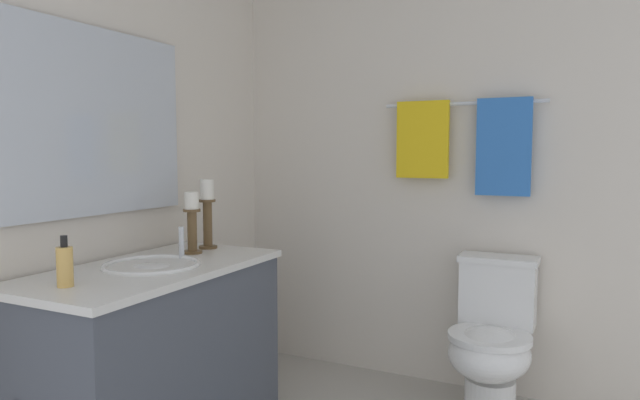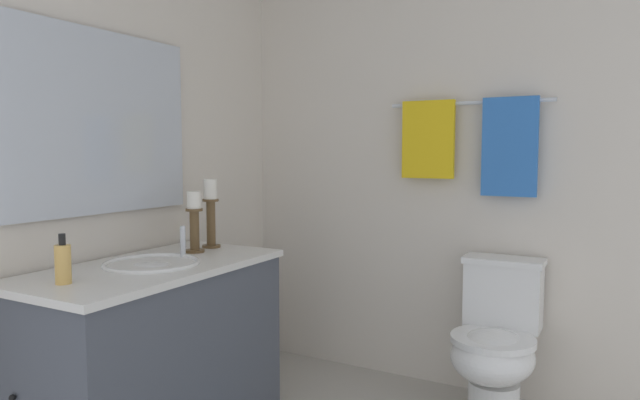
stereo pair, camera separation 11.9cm
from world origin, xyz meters
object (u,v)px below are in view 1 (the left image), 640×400
(candle_holder_short, at_px, (192,221))
(soap_bottle, at_px, (65,266))
(sink_basin, at_px, (152,275))
(towel_bar, at_px, (463,104))
(mirror, at_px, (97,122))
(vanity_cabinet, at_px, (154,360))
(toilet, at_px, (492,340))
(towel_center, at_px, (504,147))
(candle_holder_tall, at_px, (207,211))
(towel_near_vanity, at_px, (423,140))

(candle_holder_short, xyz_separation_m, soap_bottle, (0.02, -0.72, -0.08))
(sink_basin, distance_m, candle_holder_short, 0.36)
(soap_bottle, relative_size, towel_bar, 0.22)
(mirror, height_order, soap_bottle, mirror)
(vanity_cabinet, height_order, soap_bottle, soap_bottle)
(vanity_cabinet, distance_m, towel_bar, 1.94)
(sink_basin, xyz_separation_m, mirror, (-0.28, -0.00, 0.63))
(vanity_cabinet, distance_m, toilet, 1.57)
(towel_bar, xyz_separation_m, towel_center, (0.21, -0.02, -0.23))
(sink_basin, bearing_deg, candle_holder_tall, 97.16)
(sink_basin, xyz_separation_m, soap_bottle, (-0.02, -0.41, 0.11))
(mirror, distance_m, toilet, 2.07)
(sink_basin, height_order, candle_holder_short, candle_holder_short)
(towel_bar, bearing_deg, candle_holder_short, -138.59)
(mirror, relative_size, candle_holder_tall, 2.93)
(candle_holder_tall, height_order, soap_bottle, candle_holder_tall)
(mirror, xyz_separation_m, candle_holder_short, (0.24, 0.31, -0.45))
(vanity_cabinet, relative_size, towel_bar, 1.37)
(vanity_cabinet, height_order, towel_near_vanity, towel_near_vanity)
(toilet, relative_size, towel_near_vanity, 1.83)
(soap_bottle, xyz_separation_m, towel_bar, (1.02, 1.63, 0.64))
(sink_basin, distance_m, mirror, 0.69)
(candle_holder_tall, bearing_deg, towel_bar, 36.06)
(soap_bottle, relative_size, towel_center, 0.37)
(mirror, relative_size, soap_bottle, 5.49)
(toilet, distance_m, towel_near_vanity, 1.08)
(toilet, xyz_separation_m, towel_near_vanity, (-0.42, 0.20, 0.97))
(vanity_cabinet, relative_size, towel_center, 2.34)
(mirror, relative_size, towel_bar, 1.18)
(sink_basin, height_order, soap_bottle, soap_bottle)
(towel_center, bearing_deg, vanity_cabinet, -135.12)
(vanity_cabinet, height_order, towel_center, towel_center)
(vanity_cabinet, height_order, sink_basin, sink_basin)
(soap_bottle, height_order, towel_bar, towel_bar)
(candle_holder_tall, distance_m, toilet, 1.51)
(candle_holder_short, relative_size, towel_bar, 0.34)
(towel_bar, bearing_deg, candle_holder_tall, -143.94)
(towel_bar, bearing_deg, sink_basin, -129.34)
(towel_bar, bearing_deg, soap_bottle, -121.99)
(vanity_cabinet, height_order, toilet, vanity_cabinet)
(sink_basin, relative_size, towel_center, 0.82)
(mirror, distance_m, towel_bar, 1.78)
(vanity_cabinet, relative_size, toilet, 1.53)
(candle_holder_short, xyz_separation_m, toilet, (1.25, 0.69, -0.59))
(vanity_cabinet, distance_m, soap_bottle, 0.63)
(vanity_cabinet, xyz_separation_m, soap_bottle, (-0.02, -0.41, 0.47))
(mirror, bearing_deg, towel_center, 38.97)
(soap_bottle, bearing_deg, towel_bar, 58.01)
(candle_holder_tall, relative_size, soap_bottle, 1.87)
(sink_basin, distance_m, soap_bottle, 0.42)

